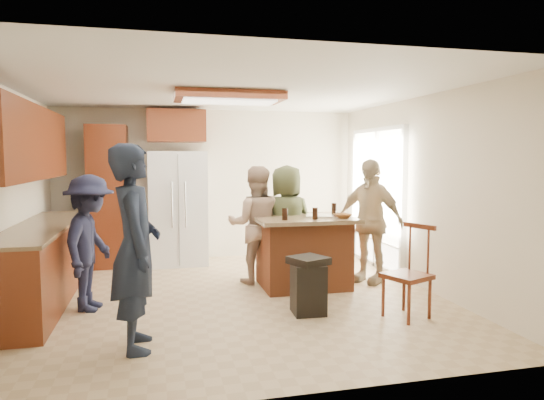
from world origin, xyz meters
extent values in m
plane|color=tan|center=(0.00, 0.00, 0.00)|extent=(5.00, 5.00, 0.00)
plane|color=white|center=(0.00, 0.00, 2.50)|extent=(5.00, 5.00, 0.00)
plane|color=beige|center=(0.00, 2.50, 1.25)|extent=(5.00, 0.00, 5.00)
plane|color=beige|center=(0.00, -2.50, 1.25)|extent=(5.00, 0.00, 5.00)
plane|color=beige|center=(-2.50, 0.00, 1.25)|extent=(0.00, 5.00, 5.00)
plane|color=beige|center=(2.50, 0.00, 1.25)|extent=(0.00, 5.00, 5.00)
cube|color=white|center=(2.48, 1.20, 1.05)|extent=(0.02, 1.60, 2.10)
cube|color=white|center=(2.46, 1.20, 1.05)|extent=(0.08, 1.72, 2.10)
cube|color=maroon|center=(0.00, 0.20, 2.44)|extent=(1.30, 0.70, 0.10)
cube|color=white|center=(0.00, 0.20, 2.38)|extent=(1.10, 0.50, 0.02)
cube|color=olive|center=(4.00, 1.20, -0.05)|extent=(3.00, 3.00, 0.10)
cube|color=#593319|center=(4.70, 1.80, 1.00)|extent=(1.40, 1.60, 2.00)
imported|color=#1A2134|center=(-1.07, -1.33, 0.91)|extent=(0.52, 0.69, 1.83)
imported|color=tan|center=(0.43, 0.67, 0.80)|extent=(0.85, 0.62, 1.59)
imported|color=#3C4327|center=(0.85, 0.65, 0.80)|extent=(0.83, 0.58, 1.60)
imported|color=tan|center=(1.94, 0.35, 0.84)|extent=(0.98, 1.10, 1.69)
imported|color=#191C33|center=(-1.61, -0.06, 0.76)|extent=(0.66, 1.06, 1.52)
cube|color=maroon|center=(-2.20, 0.40, 0.44)|extent=(0.60, 3.00, 0.88)
cube|color=#846B4C|center=(-2.20, 0.40, 0.90)|extent=(0.64, 3.00, 0.04)
cube|color=maroon|center=(-2.33, 0.40, 1.88)|extent=(0.35, 3.00, 0.85)
cube|color=maroon|center=(-1.60, 2.20, 1.10)|extent=(0.60, 0.60, 2.20)
cube|color=maroon|center=(-0.55, 2.20, 2.20)|extent=(0.90, 0.60, 0.50)
cube|color=white|center=(-0.55, 2.12, 0.90)|extent=(0.90, 0.72, 1.80)
cube|color=gray|center=(-0.55, 1.75, 0.90)|extent=(0.01, 0.01, 1.71)
cylinder|color=silver|center=(-0.65, 1.73, 0.99)|extent=(0.02, 0.02, 0.70)
cylinder|color=silver|center=(-0.45, 1.73, 0.99)|extent=(0.02, 0.02, 0.70)
cube|color=brown|center=(1.00, 0.34, 0.44)|extent=(1.10, 0.85, 0.88)
cube|color=olive|center=(1.00, 0.34, 0.91)|extent=(1.28, 1.03, 0.05)
cube|color=silver|center=(1.25, 0.29, 0.94)|extent=(0.52, 0.45, 0.02)
imported|color=brown|center=(1.45, 0.09, 0.96)|extent=(0.25, 0.25, 0.05)
cylinder|color=black|center=(0.67, 0.06, 1.01)|extent=(0.07, 0.07, 0.15)
cylinder|color=black|center=(0.90, 0.56, 1.01)|extent=(0.07, 0.07, 0.15)
cylinder|color=black|center=(1.51, 0.56, 1.01)|extent=(0.07, 0.07, 0.15)
cylinder|color=black|center=(1.06, 0.04, 1.01)|extent=(0.07, 0.07, 0.15)
cube|color=black|center=(0.72, -0.76, 0.28)|extent=(0.36, 0.36, 0.55)
cube|color=black|center=(0.72, -0.76, 0.59)|extent=(0.47, 0.47, 0.08)
cube|color=maroon|center=(1.70, -1.13, 0.45)|extent=(0.55, 0.55, 0.05)
cylinder|color=maroon|center=(1.60, -1.36, 0.22)|extent=(0.05, 0.05, 0.44)
cylinder|color=maroon|center=(1.92, -1.23, 0.22)|extent=(0.05, 0.05, 0.44)
cylinder|color=maroon|center=(1.47, -1.04, 0.22)|extent=(0.05, 0.05, 0.44)
cylinder|color=maroon|center=(1.79, -0.91, 0.22)|extent=(0.05, 0.05, 0.44)
cube|color=maroon|center=(1.87, -1.06, 0.97)|extent=(0.19, 0.39, 0.05)
cylinder|color=maroon|center=(1.92, -1.17, 0.72)|extent=(0.03, 0.03, 0.50)
cylinder|color=maroon|center=(1.83, -0.95, 0.72)|extent=(0.03, 0.03, 0.50)
camera|label=1|loc=(-0.88, -5.71, 1.71)|focal=32.00mm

